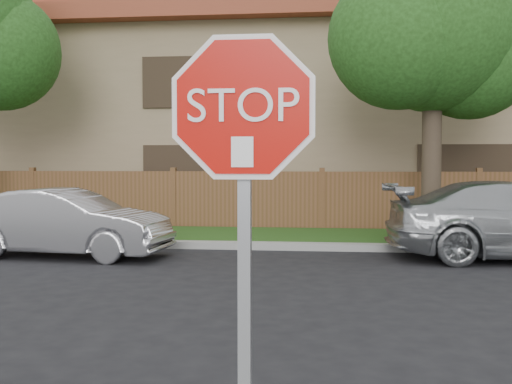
# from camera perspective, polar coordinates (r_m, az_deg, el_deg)

# --- Properties ---
(far_curb) EXTENTS (70.00, 0.30, 0.15)m
(far_curb) POSITION_cam_1_polar(r_m,az_deg,el_deg) (12.72, 6.30, -5.20)
(far_curb) COLOR gray
(far_curb) RESTS_ON ground
(grass_strip) EXTENTS (70.00, 3.00, 0.12)m
(grass_strip) POSITION_cam_1_polar(r_m,az_deg,el_deg) (14.36, 6.29, -4.32)
(grass_strip) COLOR #1E4714
(grass_strip) RESTS_ON ground
(fence) EXTENTS (70.00, 0.12, 1.60)m
(fence) POSITION_cam_1_polar(r_m,az_deg,el_deg) (15.88, 6.30, -0.94)
(fence) COLOR brown
(fence) RESTS_ON ground
(apartment_building) EXTENTS (35.20, 9.20, 7.20)m
(apartment_building) POSITION_cam_1_polar(r_m,az_deg,el_deg) (21.51, 6.32, 7.37)
(apartment_building) COLOR #917B5A
(apartment_building) RESTS_ON ground
(tree_mid) EXTENTS (4.80, 3.90, 7.35)m
(tree_mid) POSITION_cam_1_polar(r_m,az_deg,el_deg) (14.55, 16.71, 14.73)
(tree_mid) COLOR #382B21
(tree_mid) RESTS_ON ground
(stop_sign) EXTENTS (1.01, 0.13, 2.55)m
(stop_sign) POSITION_cam_1_polar(r_m,az_deg,el_deg) (2.99, -1.20, 1.90)
(stop_sign) COLOR gray
(stop_sign) RESTS_ON sidewalk_near
(sedan_left) EXTENTS (4.17, 1.80, 1.34)m
(sedan_left) POSITION_cam_1_polar(r_m,az_deg,el_deg) (12.29, -17.64, -2.83)
(sedan_left) COLOR #A3A3A7
(sedan_left) RESTS_ON ground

